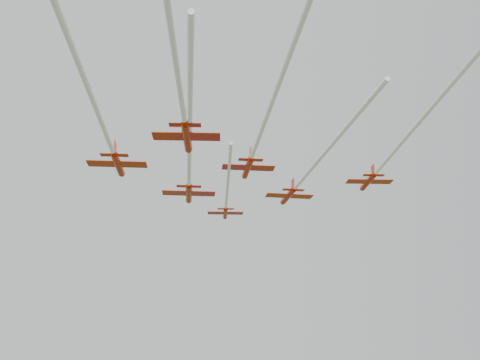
{
  "coord_description": "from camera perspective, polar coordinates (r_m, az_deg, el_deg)",
  "views": [
    {
      "loc": [
        -4.98,
        -90.32,
        20.88
      ],
      "look_at": [
        1.07,
        2.35,
        51.71
      ],
      "focal_mm": 40.0,
      "sensor_mm": 36.0,
      "label": 1
    }
  ],
  "objects": [
    {
      "name": "jet_row3_left",
      "position": [
        76.47,
        -14.47,
        5.74
      ],
      "size": [
        9.77,
        64.98,
        2.93
      ],
      "rotation": [
        0.0,
        0.0,
        0.02
      ],
      "color": "#C31800"
    },
    {
      "name": "jet_row3_mid",
      "position": [
        78.75,
        1.99,
        4.42
      ],
      "size": [
        8.95,
        54.59,
        2.66
      ],
      "rotation": [
        0.0,
        0.0,
        0.05
      ],
      "color": "#C31800"
    },
    {
      "name": "jet_row3_right",
      "position": [
        85.21,
        15.85,
        2.63
      ],
      "size": [
        8.07,
        53.93,
        2.41
      ],
      "rotation": [
        0.0,
        0.0,
        -0.03
      ],
      "color": "#C31800"
    },
    {
      "name": "jet_lead",
      "position": [
        108.33,
        -1.46,
        -2.12
      ],
      "size": [
        7.83,
        46.19,
        2.35
      ],
      "rotation": [
        0.0,
        0.0,
        -0.02
      ],
      "color": "#C31800"
    },
    {
      "name": "jet_row4_left",
      "position": [
        59.87,
        -6.61,
        10.75
      ],
      "size": [
        9.39,
        65.15,
        2.81
      ],
      "rotation": [
        0.0,
        0.0,
        -0.03
      ],
      "color": "#C31800"
    },
    {
      "name": "jet_row2_left",
      "position": [
        86.96,
        -5.45,
        1.47
      ],
      "size": [
        9.94,
        63.1,
        2.97
      ],
      "rotation": [
        0.0,
        0.0,
        0.03
      ],
      "color": "#C31800"
    },
    {
      "name": "jet_row2_right",
      "position": [
        96.02,
        6.92,
        0.38
      ],
      "size": [
        9.56,
        54.43,
        2.81
      ],
      "rotation": [
        0.0,
        0.0,
        0.09
      ],
      "color": "#C31800"
    }
  ]
}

